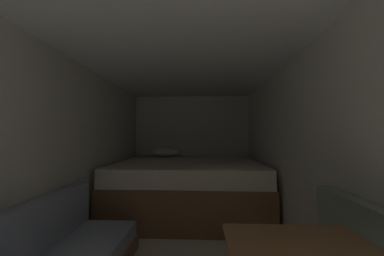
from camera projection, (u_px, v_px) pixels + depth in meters
wall_back at (192, 145)px, 4.61m from camera, size 2.48×0.05×2.08m
wall_left at (62, 155)px, 2.23m from camera, size 0.05×4.84×2.08m
wall_right at (304, 156)px, 2.12m from camera, size 0.05×4.84×2.08m
ceiling_slab at (180, 51)px, 2.21m from camera, size 2.48×4.84×0.05m
bed at (188, 186)px, 3.57m from camera, size 2.26×1.92×0.99m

